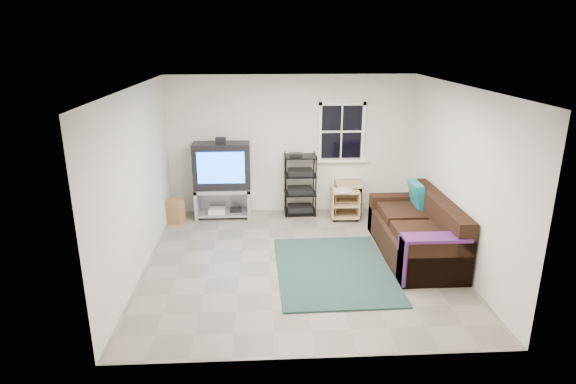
{
  "coord_description": "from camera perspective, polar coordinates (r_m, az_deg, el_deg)",
  "views": [
    {
      "loc": [
        -0.54,
        -6.58,
        3.24
      ],
      "look_at": [
        -0.16,
        0.4,
        0.98
      ],
      "focal_mm": 30.0,
      "sensor_mm": 36.0,
      "label": 1
    }
  ],
  "objects": [
    {
      "name": "side_table_right",
      "position": [
        9.03,
        6.69,
        -1.05
      ],
      "size": [
        0.52,
        0.55,
        0.59
      ],
      "rotation": [
        0.0,
        0.0,
        -0.03
      ],
      "color": "tan",
      "rests_on": "ground"
    },
    {
      "name": "side_table_left",
      "position": [
        9.26,
        7.11,
        -0.57
      ],
      "size": [
        0.57,
        0.57,
        0.61
      ],
      "rotation": [
        0.0,
        0.0,
        -0.1
      ],
      "color": "tan",
      "rests_on": "ground"
    },
    {
      "name": "room",
      "position": [
        9.15,
        6.35,
        6.67
      ],
      "size": [
        4.6,
        4.62,
        4.6
      ],
      "color": "gray",
      "rests_on": "ground"
    },
    {
      "name": "av_rack",
      "position": [
        9.09,
        1.44,
        0.45
      ],
      "size": [
        0.59,
        0.43,
        1.19
      ],
      "color": "black",
      "rests_on": "ground"
    },
    {
      "name": "sofa",
      "position": [
        7.71,
        15.08,
        -4.74
      ],
      "size": [
        0.97,
        2.19,
        1.0
      ],
      "color": "black",
      "rests_on": "ground"
    },
    {
      "name": "tv_unit",
      "position": [
        8.96,
        -7.8,
        2.15
      ],
      "size": [
        1.03,
        0.52,
        1.52
      ],
      "color": "#A5A5AE",
      "rests_on": "ground"
    },
    {
      "name": "paper_bag",
      "position": [
        8.98,
        -13.26,
        -2.25
      ],
      "size": [
        0.35,
        0.29,
        0.44
      ],
      "primitive_type": "cube",
      "rotation": [
        0.0,
        0.0,
        -0.33
      ],
      "color": "#9A7745",
      "rests_on": "ground"
    },
    {
      "name": "shag_rug",
      "position": [
        7.13,
        5.44,
        -9.09
      ],
      "size": [
        1.67,
        2.27,
        0.03
      ],
      "primitive_type": "cube",
      "rotation": [
        0.0,
        0.0,
        0.02
      ],
      "color": "black",
      "rests_on": "ground"
    }
  ]
}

